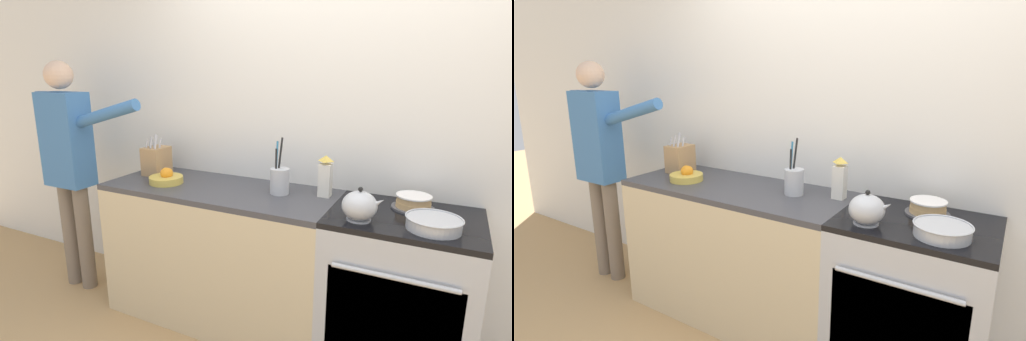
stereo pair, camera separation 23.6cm
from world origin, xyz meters
TOP-DOWN VIEW (x-y plane):
  - wall_back at (0.00, 0.62)m, footprint 8.00×0.04m
  - counter_cabinet at (-0.75, 0.30)m, footprint 1.50×0.60m
  - stove_range at (0.37, 0.30)m, footprint 0.76×0.64m
  - layer_cake at (0.40, 0.43)m, footprint 0.23×0.23m
  - tea_kettle at (0.17, 0.13)m, footprint 0.21×0.18m
  - mixing_bowl at (0.51, 0.16)m, footprint 0.26×0.26m
  - knife_block at (-1.32, 0.38)m, footprint 0.14×0.17m
  - utensil_crock at (-0.36, 0.36)m, footprint 0.12×0.12m
  - fruit_bowl at (-1.12, 0.23)m, footprint 0.22×0.22m
  - milk_carton at (-0.09, 0.43)m, footprint 0.07×0.07m
  - person_baker at (-1.94, 0.16)m, footprint 0.95×0.20m

SIDE VIEW (x-z plane):
  - counter_cabinet at x=-0.75m, z-range 0.00..0.92m
  - stove_range at x=0.37m, z-range 0.00..0.92m
  - mixing_bowl at x=0.51m, z-range 0.92..0.98m
  - fruit_bowl at x=-1.12m, z-range 0.90..1.01m
  - layer_cake at x=0.40m, z-range 0.92..0.99m
  - tea_kettle at x=0.17m, z-range 0.91..1.08m
  - utensil_crock at x=-0.36m, z-range 0.83..1.17m
  - knife_block at x=-1.32m, z-range 0.88..1.17m
  - person_baker at x=-1.94m, z-range 0.17..1.88m
  - milk_carton at x=-0.09m, z-range 0.91..1.16m
  - wall_back at x=0.00m, z-range 0.00..2.60m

